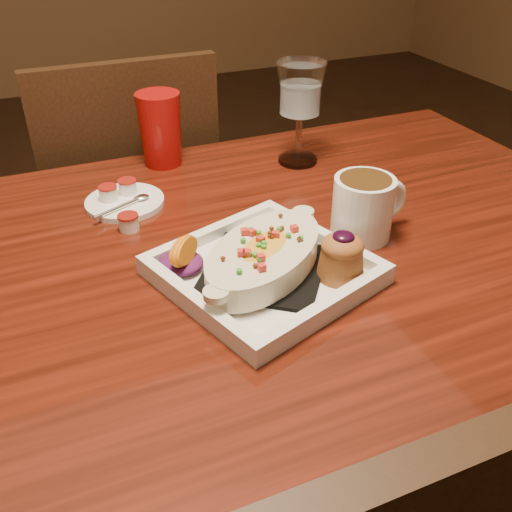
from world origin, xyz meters
name	(u,v)px	position (x,y,z in m)	size (l,w,h in m)	color
table	(208,317)	(0.00, 0.00, 0.65)	(1.50, 0.90, 0.75)	maroon
chair_far	(132,217)	(0.00, 0.63, 0.51)	(0.42, 0.42, 0.93)	black
plate	(270,261)	(0.08, -0.06, 0.78)	(0.33, 0.33, 0.08)	white
coffee_mug	(365,205)	(0.26, -0.01, 0.81)	(0.14, 0.10, 0.10)	white
goblet	(300,95)	(0.30, 0.29, 0.89)	(0.10, 0.10, 0.20)	silver
saucer	(123,200)	(-0.07, 0.24, 0.76)	(0.14, 0.14, 0.09)	white
creamer_loose	(129,222)	(-0.08, 0.15, 0.76)	(0.04, 0.04, 0.03)	white
red_tumbler	(160,130)	(0.04, 0.39, 0.82)	(0.09, 0.09, 0.14)	#A30D0B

